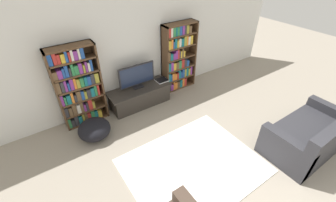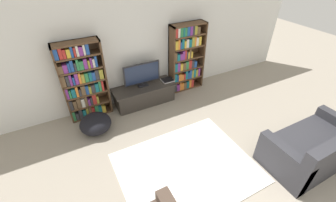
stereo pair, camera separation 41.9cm
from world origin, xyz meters
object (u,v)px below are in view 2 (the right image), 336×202
couch_right_sofa (314,149)px  tv_stand (144,94)px  television (142,74)px  beanbag_ottoman (96,124)px  bookshelf_left (83,82)px  laptop (168,80)px  bookshelf_right (185,58)px

couch_right_sofa → tv_stand: bearing=122.3°
television → couch_right_sofa: 3.71m
television → beanbag_ottoman: (-1.30, -0.53, -0.57)m
bookshelf_left → television: bearing=-4.3°
television → bookshelf_left: bearing=175.7°
tv_stand → laptop: bearing=-0.5°
tv_stand → couch_right_sofa: size_ratio=0.87×
beanbag_ottoman → tv_stand: bearing=20.3°
television → tv_stand: bearing=-90.0°
bookshelf_left → television: 1.30m
tv_stand → beanbag_ottoman: size_ratio=2.32×
television → bookshelf_right: bearing=4.6°
tv_stand → laptop: laptop is taller
bookshelf_left → bookshelf_right: 2.52m
bookshelf_right → tv_stand: 1.39m
beanbag_ottoman → bookshelf_left: bearing=89.9°
bookshelf_left → laptop: bearing=-4.7°
bookshelf_right → beanbag_ottoman: bookshelf_right is taller
bookshelf_left → beanbag_ottoman: size_ratio=2.70×
bookshelf_left → television: bookshelf_left is taller
beanbag_ottoman → bookshelf_right: bearing=14.1°
beanbag_ottoman → laptop: bearing=13.8°
laptop → couch_right_sofa: 3.34m
bookshelf_left → couch_right_sofa: bookshelf_left is taller
tv_stand → television: size_ratio=1.70×
television → beanbag_ottoman: television is taller
bookshelf_right → tv_stand: size_ratio=1.17×
couch_right_sofa → laptop: bearing=113.1°
couch_right_sofa → bookshelf_right: bearing=102.6°
bookshelf_right → couch_right_sofa: bookshelf_right is taller
laptop → couch_right_sofa: size_ratio=0.17×
television → laptop: 0.70m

